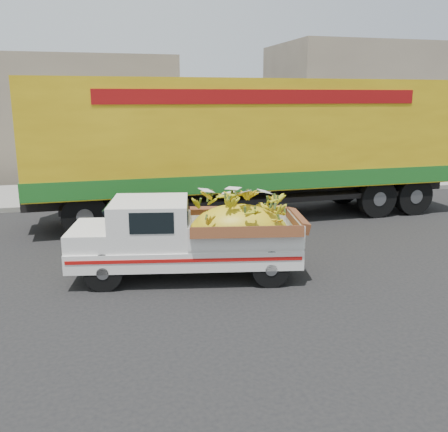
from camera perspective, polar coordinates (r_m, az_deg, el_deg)
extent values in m
plane|color=black|center=(9.66, 2.07, -6.82)|extent=(100.00, 100.00, 0.00)
cube|color=gray|center=(16.24, -5.18, 1.79)|extent=(60.00, 0.25, 0.15)
cube|color=gray|center=(18.28, -6.31, 3.06)|extent=(60.00, 4.00, 0.14)
cube|color=gray|center=(29.79, 19.54, 12.04)|extent=(14.00, 6.00, 6.00)
cylinder|color=black|center=(9.08, -13.61, -6.24)|extent=(0.71, 0.33, 0.68)
cylinder|color=black|center=(10.31, -12.40, -3.79)|extent=(0.71, 0.33, 0.68)
cylinder|color=black|center=(9.05, 5.35, -5.98)|extent=(0.71, 0.33, 0.68)
cylinder|color=black|center=(10.28, 4.22, -3.55)|extent=(0.71, 0.33, 0.68)
cube|color=silver|center=(9.52, -4.41, -3.98)|extent=(4.45, 2.32, 0.35)
cube|color=#A50F0C|center=(8.77, -4.47, -5.12)|extent=(4.07, 0.82, 0.06)
cube|color=silver|center=(9.80, -16.69, -4.58)|extent=(0.38, 1.49, 0.13)
cube|color=silver|center=(9.61, -14.84, -2.13)|extent=(1.03, 1.56, 0.32)
cube|color=silver|center=(9.39, -8.46, -0.64)|extent=(1.65, 1.71, 0.81)
cube|color=black|center=(8.63, -8.28, -0.84)|extent=(0.75, 0.16, 0.38)
cube|color=silver|center=(9.45, 2.11, -1.52)|extent=(2.33, 1.90, 0.46)
ellipsoid|color=#EDB015|center=(9.47, 1.56, -2.08)|extent=(2.07, 1.57, 1.15)
cylinder|color=black|center=(15.48, 20.80, 2.17)|extent=(1.10, 0.34, 1.10)
cylinder|color=black|center=(17.10, 16.86, 3.47)|extent=(1.10, 0.34, 1.10)
cylinder|color=black|center=(14.80, 17.05, 1.98)|extent=(1.10, 0.34, 1.10)
cylinder|color=black|center=(16.48, 13.33, 3.33)|extent=(1.10, 0.34, 1.10)
cylinder|color=black|center=(12.49, -15.62, 0.02)|extent=(1.10, 0.34, 1.10)
cylinder|color=black|center=(14.45, -15.69, 1.80)|extent=(1.10, 0.34, 1.10)
cube|color=black|center=(14.14, 2.83, 2.99)|extent=(12.01, 1.17, 0.36)
cube|color=gold|center=(13.93, 2.91, 9.47)|extent=(11.80, 2.67, 2.84)
cube|color=#1B611E|center=(14.06, 2.85, 4.71)|extent=(11.86, 2.69, 0.45)
cube|color=maroon|center=(12.71, 4.82, 13.44)|extent=(8.40, 0.14, 0.35)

